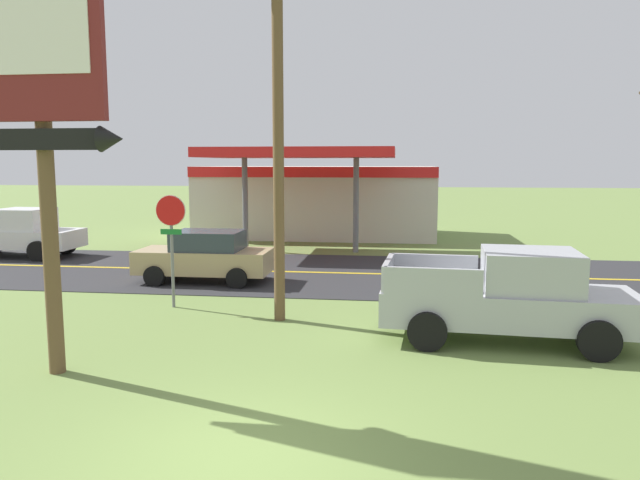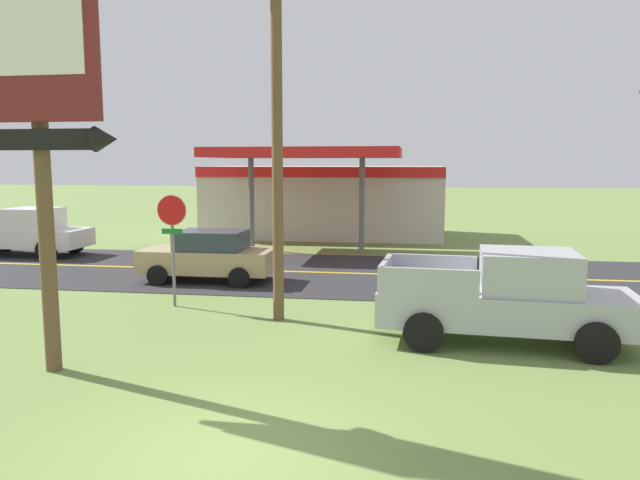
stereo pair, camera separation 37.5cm
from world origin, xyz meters
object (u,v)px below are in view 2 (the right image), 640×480
Objects in this scene: stop_sign at (172,230)px; pickup_white_on_road at (25,232)px; utility_pole at (277,120)px; pickup_silver_parked_on_lawn at (508,298)px; motel_sign at (37,103)px; car_tan_near_lane at (209,256)px; gas_station at (325,199)px.

pickup_white_on_road is at bearing 142.04° from stop_sign.
utility_pole is 6.50m from pickup_silver_parked_on_lawn.
motel_sign is 1.67× the size of car_tan_near_lane.
pickup_silver_parked_on_lawn is (8.38, 3.14, -3.81)m from motel_sign.
motel_sign is 9.36m from car_tan_near_lane.
utility_pole reaches higher than stop_sign.
pickup_silver_parked_on_lawn is 19.95m from pickup_white_on_road.
gas_station is 2.86× the size of car_tan_near_lane.
gas_station reaches higher than car_tan_near_lane.
utility_pole is 6.64m from car_tan_near_lane.
pickup_white_on_road is (-11.11, -8.68, -0.98)m from gas_station.
utility_pole is 0.74× the size of gas_station.
motel_sign reaches higher than pickup_white_on_road.
gas_station is at bearing 94.60° from utility_pole.
stop_sign is at bearing -95.91° from gas_station.
stop_sign is 16.13m from gas_station.
car_tan_near_lane is (-3.25, 4.25, -3.94)m from utility_pole.
pickup_white_on_road reaches higher than car_tan_near_lane.
gas_station is 19.19m from pickup_silver_parked_on_lawn.
utility_pole is at bearing -52.61° from car_tan_near_lane.
motel_sign reaches higher than stop_sign.
car_tan_near_lane is (-0.03, 8.48, -3.94)m from motel_sign.
motel_sign is 5.81m from stop_sign.
stop_sign is at bearing 166.42° from pickup_silver_parked_on_lawn.
utility_pole is at bearing 168.01° from pickup_silver_parked_on_lawn.
motel_sign is 5.32m from utility_pole.
pickup_silver_parked_on_lawn reaches higher than car_tan_near_lane.
motel_sign is at bearing -95.01° from gas_station.
motel_sign reaches higher than pickup_silver_parked_on_lawn.
utility_pole is 2.11× the size of car_tan_near_lane.
motel_sign is 9.73m from pickup_silver_parked_on_lawn.
pickup_white_on_road is (-9.25, 12.48, -3.81)m from motel_sign.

